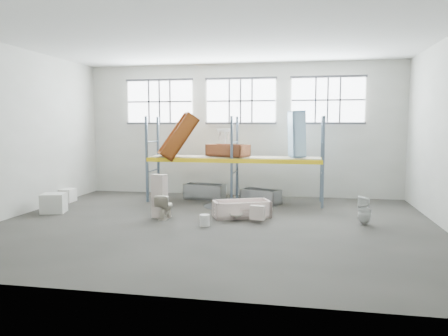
% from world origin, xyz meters
% --- Properties ---
extents(floor, '(12.00, 10.00, 0.10)m').
position_xyz_m(floor, '(0.00, 0.00, -0.05)').
color(floor, '#47443E').
rests_on(floor, ground).
extents(ceiling, '(12.00, 10.00, 0.10)m').
position_xyz_m(ceiling, '(0.00, 0.00, 5.05)').
color(ceiling, silver).
rests_on(ceiling, ground).
extents(wall_back, '(12.00, 0.10, 5.00)m').
position_xyz_m(wall_back, '(0.00, 5.05, 2.50)').
color(wall_back, '#ABAA9E').
rests_on(wall_back, ground).
extents(wall_front, '(12.00, 0.10, 5.00)m').
position_xyz_m(wall_front, '(0.00, -5.05, 2.50)').
color(wall_front, '#AFAFA2').
rests_on(wall_front, ground).
extents(wall_left, '(0.10, 10.00, 5.00)m').
position_xyz_m(wall_left, '(-6.05, 0.00, 2.50)').
color(wall_left, '#9D9D92').
rests_on(wall_left, ground).
extents(window_left, '(2.60, 0.04, 1.60)m').
position_xyz_m(window_left, '(-3.20, 4.94, 3.60)').
color(window_left, white).
rests_on(window_left, wall_back).
extents(window_mid, '(2.60, 0.04, 1.60)m').
position_xyz_m(window_mid, '(0.00, 4.94, 3.60)').
color(window_mid, white).
rests_on(window_mid, wall_back).
extents(window_right, '(2.60, 0.04, 1.60)m').
position_xyz_m(window_right, '(3.20, 4.94, 3.60)').
color(window_right, white).
rests_on(window_right, wall_back).
extents(rack_upright_la, '(0.08, 0.08, 3.00)m').
position_xyz_m(rack_upright_la, '(-3.00, 2.90, 1.50)').
color(rack_upright_la, slate).
rests_on(rack_upright_la, floor).
extents(rack_upright_lb, '(0.08, 0.08, 3.00)m').
position_xyz_m(rack_upright_lb, '(-3.00, 4.10, 1.50)').
color(rack_upright_lb, slate).
rests_on(rack_upright_lb, floor).
extents(rack_upright_ma, '(0.08, 0.08, 3.00)m').
position_xyz_m(rack_upright_ma, '(0.00, 2.90, 1.50)').
color(rack_upright_ma, slate).
rests_on(rack_upright_ma, floor).
extents(rack_upright_mb, '(0.08, 0.08, 3.00)m').
position_xyz_m(rack_upright_mb, '(0.00, 4.10, 1.50)').
color(rack_upright_mb, slate).
rests_on(rack_upright_mb, floor).
extents(rack_upright_ra, '(0.08, 0.08, 3.00)m').
position_xyz_m(rack_upright_ra, '(3.00, 2.90, 1.50)').
color(rack_upright_ra, slate).
rests_on(rack_upright_ra, floor).
extents(rack_upright_rb, '(0.08, 0.08, 3.00)m').
position_xyz_m(rack_upright_rb, '(3.00, 4.10, 1.50)').
color(rack_upright_rb, slate).
rests_on(rack_upright_rb, floor).
extents(rack_beam_front, '(6.00, 0.10, 0.14)m').
position_xyz_m(rack_beam_front, '(0.00, 2.90, 1.50)').
color(rack_beam_front, yellow).
rests_on(rack_beam_front, floor).
extents(rack_beam_back, '(6.00, 0.10, 0.14)m').
position_xyz_m(rack_beam_back, '(0.00, 4.10, 1.50)').
color(rack_beam_back, yellow).
rests_on(rack_beam_back, floor).
extents(shelf_deck, '(5.90, 1.10, 0.03)m').
position_xyz_m(shelf_deck, '(0.00, 3.50, 1.58)').
color(shelf_deck, gray).
rests_on(shelf_deck, floor).
extents(wet_patch, '(1.80, 1.80, 0.00)m').
position_xyz_m(wet_patch, '(0.00, 2.70, 0.00)').
color(wet_patch, black).
rests_on(wet_patch, floor).
extents(bathtub_beige, '(1.81, 1.35, 0.48)m').
position_xyz_m(bathtub_beige, '(0.60, 1.10, 0.24)').
color(bathtub_beige, beige).
rests_on(bathtub_beige, floor).
extents(cistern_spare, '(0.44, 0.28, 0.39)m').
position_xyz_m(cistern_spare, '(1.15, 0.45, 0.28)').
color(cistern_spare, beige).
rests_on(cistern_spare, bathtub_beige).
extents(sink_in_tub, '(0.51, 0.51, 0.13)m').
position_xyz_m(sink_in_tub, '(0.53, 0.52, 0.16)').
color(sink_in_tub, beige).
rests_on(sink_in_tub, bathtub_beige).
extents(toilet_beige, '(0.43, 0.72, 0.72)m').
position_xyz_m(toilet_beige, '(-1.55, 0.47, 0.36)').
color(toilet_beige, beige).
rests_on(toilet_beige, floor).
extents(cistern_tall, '(0.47, 0.38, 1.28)m').
position_xyz_m(cistern_tall, '(-1.73, 0.53, 0.64)').
color(cistern_tall, '#C3AEA5').
rests_on(cistern_tall, floor).
extents(toilet_white, '(0.39, 0.39, 0.79)m').
position_xyz_m(toilet_white, '(4.04, 0.76, 0.39)').
color(toilet_white, white).
rests_on(toilet_white, floor).
extents(steel_tub_left, '(1.53, 0.86, 0.53)m').
position_xyz_m(steel_tub_left, '(-1.18, 3.97, 0.27)').
color(steel_tub_left, '#A8ABAF').
rests_on(steel_tub_left, floor).
extents(steel_tub_right, '(1.47, 1.11, 0.49)m').
position_xyz_m(steel_tub_right, '(0.94, 3.38, 0.24)').
color(steel_tub_right, '#ADB0B5').
rests_on(steel_tub_right, floor).
extents(rust_tub_flat, '(1.61, 1.21, 0.41)m').
position_xyz_m(rust_tub_flat, '(-0.23, 3.45, 1.82)').
color(rust_tub_flat, brown).
rests_on(rust_tub_flat, shelf_deck).
extents(rust_tub_tilted, '(1.62, 1.35, 1.71)m').
position_xyz_m(rust_tub_tilted, '(-1.97, 3.28, 2.29)').
color(rust_tub_tilted, '#82430B').
rests_on(rust_tub_tilted, shelf_deck).
extents(sink_on_shelf, '(0.71, 0.63, 0.52)m').
position_xyz_m(sink_on_shelf, '(-0.33, 3.38, 2.09)').
color(sink_on_shelf, white).
rests_on(sink_on_shelf, rust_tub_flat).
extents(blue_tub_upright, '(0.67, 0.84, 1.57)m').
position_xyz_m(blue_tub_upright, '(2.13, 3.52, 2.40)').
color(blue_tub_upright, '#98C0E4').
rests_on(blue_tub_upright, shelf_deck).
extents(bucket, '(0.34, 0.34, 0.31)m').
position_xyz_m(bucket, '(-0.21, -0.23, 0.16)').
color(bucket, silver).
rests_on(bucket, floor).
extents(carton_near, '(0.82, 0.75, 0.59)m').
position_xyz_m(carton_near, '(-5.21, 0.64, 0.30)').
color(carton_near, beige).
rests_on(carton_near, floor).
extents(carton_far, '(0.56, 0.56, 0.46)m').
position_xyz_m(carton_far, '(-5.85, 2.43, 0.23)').
color(carton_far, silver).
rests_on(carton_far, floor).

